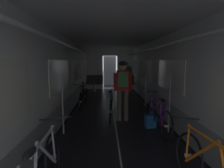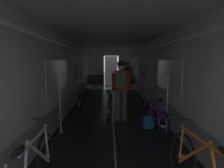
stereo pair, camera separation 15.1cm
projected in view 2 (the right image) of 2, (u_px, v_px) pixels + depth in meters
The scene contains 9 objects.
train_car_shell at pixel (113, 62), 5.61m from camera, with size 3.14×12.34×2.57m.
bench_seat_far_left at pixel (95, 82), 10.18m from camera, with size 0.98×0.51×0.95m.
bench_seat_far_right at pixel (127, 82), 10.21m from camera, with size 0.98×0.51×0.95m.
bicycle_black at pixel (83, 97), 6.68m from camera, with size 0.44×1.69×0.95m.
bicycle_purple at pixel (155, 117), 4.33m from camera, with size 0.44×1.69×0.95m.
person_cyclist_aisle at pixel (121, 84), 5.09m from camera, with size 0.54×0.41×1.73m.
bicycle_teal_in_aisle at pixel (110, 106), 5.44m from camera, with size 0.44×1.69×0.94m.
person_standing_near_bench at pixel (128, 75), 9.78m from camera, with size 0.53×0.23×1.69m.
backpack_on_floor at pixel (148, 121), 4.67m from camera, with size 0.26×0.20×0.34m, color #1E5693.
Camera 2 is at (-0.10, -2.06, 1.72)m, focal length 28.79 mm.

